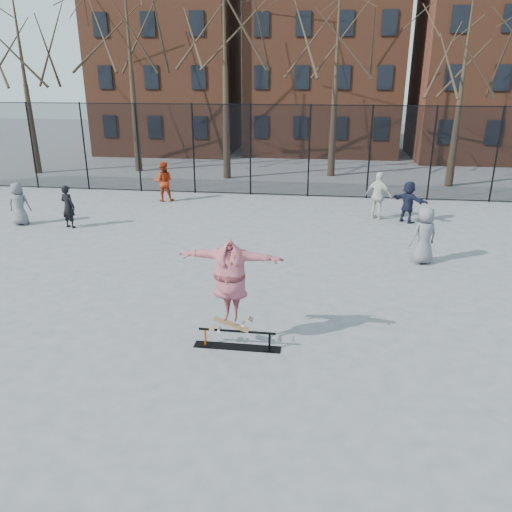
# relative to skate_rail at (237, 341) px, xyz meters

# --- Properties ---
(ground) EXTENTS (100.00, 100.00, 0.00)m
(ground) POSITION_rel_skate_rail_xyz_m (-0.33, 0.46, -0.15)
(ground) COLOR #5E5E63
(skate_rail) EXTENTS (1.77, 0.27, 0.39)m
(skate_rail) POSITION_rel_skate_rail_xyz_m (0.00, 0.00, 0.00)
(skate_rail) COLOR black
(skate_rail) RESTS_ON ground
(skateboard) EXTENTS (0.80, 0.19, 0.09)m
(skateboard) POSITION_rel_skate_rail_xyz_m (-0.11, 0.00, 0.28)
(skateboard) COLOR #955E3B
(skateboard) RESTS_ON skate_rail
(skater) EXTENTS (2.05, 0.59, 1.66)m
(skater) POSITION_rel_skate_rail_xyz_m (-0.11, 0.00, 1.16)
(skater) COLOR #6D3D98
(skater) RESTS_ON skateboard
(bystander_grey) EXTENTS (0.82, 0.60, 1.55)m
(bystander_grey) POSITION_rel_skate_rail_xyz_m (-9.32, 7.54, 0.62)
(bystander_grey) COLOR #5E5E62
(bystander_grey) RESTS_ON ground
(bystander_black) EXTENTS (0.64, 0.51, 1.53)m
(bystander_black) POSITION_rel_skate_rail_xyz_m (-7.38, 7.44, 0.61)
(bystander_black) COLOR black
(bystander_black) RESTS_ON ground
(bystander_red) EXTENTS (0.95, 0.81, 1.69)m
(bystander_red) POSITION_rel_skate_rail_xyz_m (-5.26, 11.77, 0.69)
(bystander_red) COLOR #A92B0E
(bystander_red) RESTS_ON ground
(bystander_white) EXTENTS (1.12, 0.91, 1.79)m
(bystander_white) POSITION_rel_skate_rail_xyz_m (3.63, 10.09, 0.74)
(bystander_white) COLOR silver
(bystander_white) RESTS_ON ground
(bystander_navy) EXTENTS (1.38, 1.28, 1.54)m
(bystander_navy) POSITION_rel_skate_rail_xyz_m (4.68, 9.79, 0.62)
(bystander_navy) COLOR #1A1E34
(bystander_navy) RESTS_ON ground
(bystander_extra) EXTENTS (0.97, 0.84, 1.68)m
(bystander_extra) POSITION_rel_skate_rail_xyz_m (4.50, 5.46, 0.69)
(bystander_extra) COLOR slate
(bystander_extra) RESTS_ON ground
(fence) EXTENTS (34.03, 0.07, 4.00)m
(fence) POSITION_rel_skate_rail_xyz_m (-0.34, 13.46, 1.90)
(fence) COLOR black
(fence) RESTS_ON ground
(tree_row) EXTENTS (33.66, 7.46, 10.67)m
(tree_row) POSITION_rel_skate_rail_xyz_m (-0.58, 17.61, 7.20)
(tree_row) COLOR black
(tree_row) RESTS_ON ground
(rowhouses) EXTENTS (29.00, 7.00, 13.00)m
(rowhouses) POSITION_rel_skate_rail_xyz_m (0.39, 26.46, 5.91)
(rowhouses) COLOR brown
(rowhouses) RESTS_ON ground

